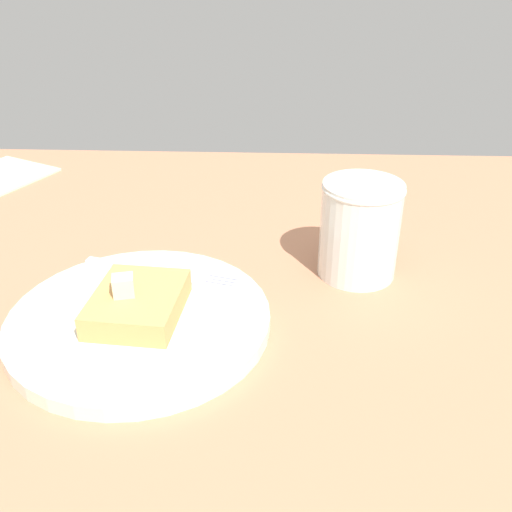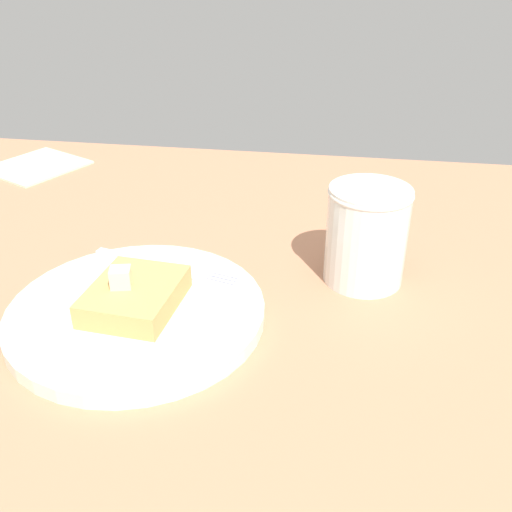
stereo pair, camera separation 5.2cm
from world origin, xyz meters
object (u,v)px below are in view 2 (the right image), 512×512
fork (174,269)px  syrup_jar (366,240)px  napkin (37,166)px  plate (137,311)px

fork → syrup_jar: syrup_jar is taller
fork → napkin: fork is taller
plate → napkin: (-27.59, 34.29, -0.64)cm
plate → syrup_jar: size_ratio=2.35×
plate → syrup_jar: 22.54cm
plate → syrup_jar: bearing=27.1°
napkin → syrup_jar: bearing=-27.0°
plate → fork: fork is taller
plate → fork: (1.61, 6.47, 0.76)cm
plate → syrup_jar: (19.82, 10.13, 3.53)cm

